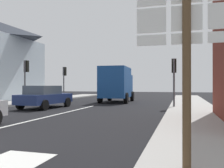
% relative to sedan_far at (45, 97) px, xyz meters
% --- Properties ---
extents(ground_plane, '(80.00, 80.00, 0.00)m').
position_rel_sedan_far_xyz_m(ground_plane, '(2.50, 0.39, -0.76)').
color(ground_plane, black).
extents(sidewalk_right, '(2.82, 44.00, 0.14)m').
position_rel_sedan_far_xyz_m(sidewalk_right, '(9.27, -1.61, -0.69)').
color(sidewalk_right, '#9E9B96').
rests_on(sidewalk_right, ground).
extents(lane_centre_stripe, '(0.16, 12.00, 0.01)m').
position_rel_sedan_far_xyz_m(lane_centre_stripe, '(2.50, -3.61, -0.75)').
color(lane_centre_stripe, silver).
rests_on(lane_centre_stripe, ground).
extents(sedan_far, '(2.17, 4.30, 1.47)m').
position_rel_sedan_far_xyz_m(sedan_far, '(0.00, 0.00, 0.00)').
color(sedan_far, navy).
rests_on(sedan_far, ground).
extents(delivery_truck, '(2.68, 5.09, 3.05)m').
position_rel_sedan_far_xyz_m(delivery_truck, '(3.11, 6.72, 0.89)').
color(delivery_truck, '#19478C').
rests_on(delivery_truck, ground).
extents(route_sign_post, '(1.66, 0.14, 3.20)m').
position_rel_sedan_far_xyz_m(route_sign_post, '(8.71, -10.09, 1.24)').
color(route_sign_post, brown).
rests_on(route_sign_post, ground).
extents(traffic_light_near_left, '(0.30, 0.49, 3.44)m').
position_rel_sedan_far_xyz_m(traffic_light_near_left, '(-3.16, 2.49, 1.79)').
color(traffic_light_near_left, '#47474C').
rests_on(traffic_light_near_left, ground).
extents(traffic_light_near_right, '(0.30, 0.49, 3.20)m').
position_rel_sedan_far_xyz_m(traffic_light_near_right, '(8.16, 2.01, 1.61)').
color(traffic_light_near_right, '#47474C').
rests_on(traffic_light_near_right, ground).
extents(traffic_light_far_left, '(0.30, 0.49, 3.40)m').
position_rel_sedan_far_xyz_m(traffic_light_far_left, '(-3.16, 9.09, 1.76)').
color(traffic_light_far_left, '#47474C').
rests_on(traffic_light_far_left, ground).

